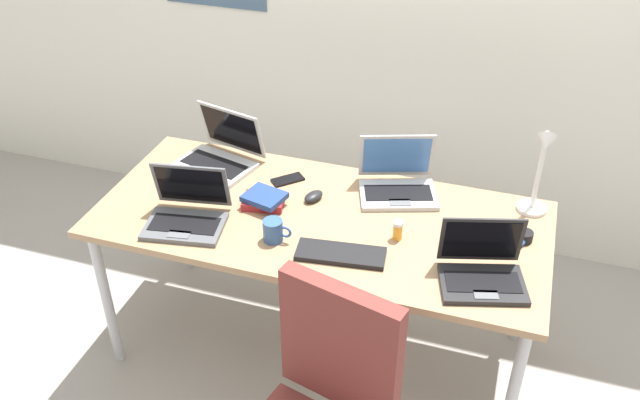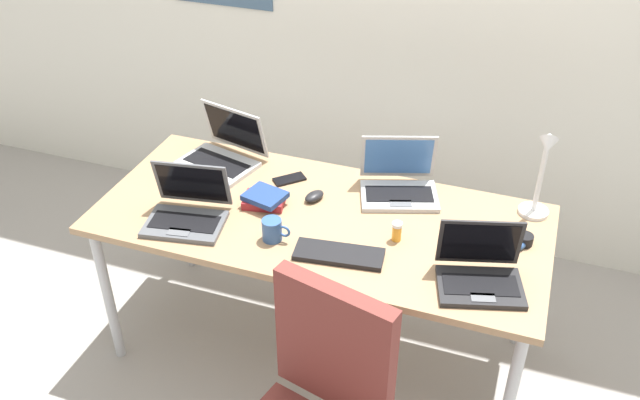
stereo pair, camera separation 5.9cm
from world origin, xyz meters
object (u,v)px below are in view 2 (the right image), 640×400
object	(u,v)px
desk_lamp	(541,176)
laptop_center	(480,273)
laptop_by_keyboard	(222,153)
cell_phone	(289,179)
laptop_back_right	(187,211)
pill_bottle	(397,231)
book_stack	(265,199)
computer_mouse	(314,196)
coffee_mug	(273,230)
external_keyboard	(339,254)
headphones	(504,236)
laptop_far_corner	(399,184)

from	to	relation	value
desk_lamp	laptop_center	xyz separation A→B (m)	(-0.14, -0.47, -0.15)
laptop_by_keyboard	cell_phone	size ratio (longest dim) A/B	2.86
laptop_back_right	pill_bottle	world-z (taller)	laptop_back_right
book_stack	pill_bottle	bearing A→B (deg)	-5.02
computer_mouse	coffee_mug	bearing A→B (deg)	-77.84
laptop_by_keyboard	external_keyboard	world-z (taller)	laptop_by_keyboard
coffee_mug	cell_phone	bearing A→B (deg)	102.95
desk_lamp	external_keyboard	distance (m)	0.84
headphones	pill_bottle	distance (m)	0.41
laptop_back_right	cell_phone	size ratio (longest dim) A/B	2.52
desk_lamp	laptop_by_keyboard	xyz separation A→B (m)	(-1.35, -0.03, -0.15)
laptop_center	pill_bottle	xyz separation A→B (m)	(-0.33, 0.14, -0.00)
computer_mouse	cell_phone	world-z (taller)	computer_mouse
external_keyboard	cell_phone	size ratio (longest dim) A/B	2.43
desk_lamp	laptop_far_corner	xyz separation A→B (m)	(-0.55, -0.01, -0.15)
pill_bottle	coffee_mug	xyz separation A→B (m)	(-0.44, -0.15, 0.00)
laptop_center	computer_mouse	size ratio (longest dim) A/B	3.60
laptop_far_corner	headphones	size ratio (longest dim) A/B	1.78
laptop_far_corner	computer_mouse	xyz separation A→B (m)	(-0.32, -0.16, -0.03)
pill_bottle	book_stack	size ratio (longest dim) A/B	0.41
computer_mouse	pill_bottle	bearing A→B (deg)	1.60
laptop_center	coffee_mug	xyz separation A→B (m)	(-0.78, -0.01, -0.00)
laptop_far_corner	laptop_back_right	xyz separation A→B (m)	(-0.74, -0.47, -0.00)
laptop_center	headphones	size ratio (longest dim) A/B	1.62
laptop_far_corner	cell_phone	world-z (taller)	laptop_far_corner
laptop_far_corner	book_stack	bearing A→B (deg)	-151.79
laptop_back_right	book_stack	world-z (taller)	laptop_back_right
laptop_by_keyboard	external_keyboard	distance (m)	0.84
laptop_by_keyboard	cell_phone	world-z (taller)	laptop_by_keyboard
laptop_far_corner	cell_phone	distance (m)	0.47
laptop_center	desk_lamp	bearing A→B (deg)	73.10
cell_phone	coffee_mug	bearing A→B (deg)	-31.47
laptop_back_right	pill_bottle	distance (m)	0.82
desk_lamp	computer_mouse	world-z (taller)	desk_lamp
laptop_far_corner	computer_mouse	size ratio (longest dim) A/B	3.96
external_keyboard	pill_bottle	size ratio (longest dim) A/B	4.18
pill_bottle	coffee_mug	size ratio (longest dim) A/B	0.70
laptop_by_keyboard	cell_phone	bearing A→B (deg)	-6.28
laptop_back_right	cell_phone	world-z (taller)	laptop_back_right
laptop_center	book_stack	world-z (taller)	laptop_center
laptop_back_right	laptop_far_corner	bearing A→B (deg)	32.48
book_stack	coffee_mug	size ratio (longest dim) A/B	1.69
laptop_center	coffee_mug	size ratio (longest dim) A/B	3.06
desk_lamp	laptop_far_corner	bearing A→B (deg)	-179.28
computer_mouse	laptop_by_keyboard	bearing A→B (deg)	-173.20
book_stack	laptop_by_keyboard	bearing A→B (deg)	141.79
laptop_far_corner	coffee_mug	xyz separation A→B (m)	(-0.37, -0.47, -0.00)
external_keyboard	pill_bottle	world-z (taller)	pill_bottle
laptop_center	laptop_by_keyboard	distance (m)	1.28
laptop_far_corner	coffee_mug	world-z (taller)	laptop_far_corner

